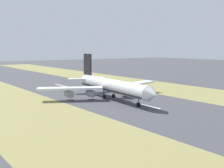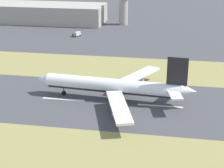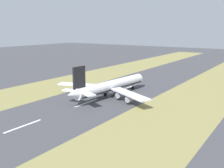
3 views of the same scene
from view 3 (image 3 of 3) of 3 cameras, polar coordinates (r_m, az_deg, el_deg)
ground_plane at (r=153.00m, az=-1.26°, el=-2.56°), size 800.00×800.00×0.00m
grass_median_west at (r=182.03m, az=-12.91°, el=-0.48°), size 40.00×600.00×0.01m
grass_median_east at (r=133.16m, az=14.82°, el=-5.23°), size 40.00×600.00×0.01m
centreline_dash_near at (r=112.90m, az=-18.77°, el=-8.65°), size 1.20×18.00×0.01m
centreline_dash_mid at (r=139.11m, az=-5.60°, el=-4.12°), size 1.20×18.00×0.01m
centreline_dash_far at (r=170.76m, az=2.97°, el=-1.01°), size 1.20×18.00×0.01m
airplane_main_jet at (r=150.04m, az=-0.46°, el=-0.48°), size 63.90×67.22×20.20m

